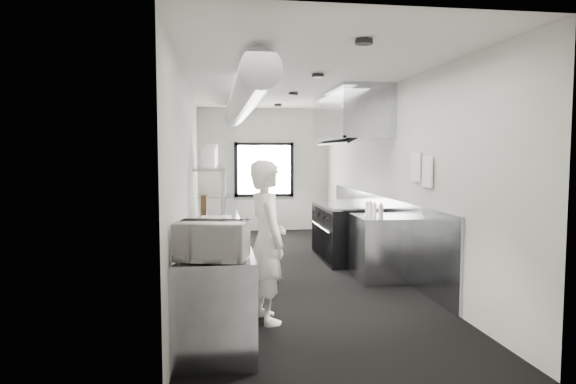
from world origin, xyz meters
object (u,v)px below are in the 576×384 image
object	(u,v)px
plate_stack_d	(211,155)
deli_tub_a	(195,244)
line_cook	(267,241)
plate_stack_a	(208,158)
plate_stack_b	(209,157)
pass_shelf	(211,168)
plate_stack_c	(209,156)
squeeze_bottle_e	(367,208)
knife_block	(204,202)
squeeze_bottle_d	(370,208)
range	(345,231)
deli_tub_b	(201,234)
far_work_table	(214,216)
squeeze_bottle_c	(375,210)
squeeze_bottle_b	(381,211)
exhaust_hood	(350,116)
small_plate	(224,226)
prep_counter	(214,250)
microwave	(212,241)
cutting_board	(216,219)
bottle_station	(379,248)
squeeze_bottle_a	(380,212)

from	to	relation	value
plate_stack_d	deli_tub_a	bearing A→B (deg)	-91.68
line_cook	plate_stack_a	distance (m)	2.59
plate_stack_a	plate_stack_b	world-z (taller)	plate_stack_b
pass_shelf	plate_stack_c	size ratio (longest dim) A/B	9.59
plate_stack_c	squeeze_bottle_e	xyz separation A→B (m)	(2.28, -1.49, -0.74)
knife_block	squeeze_bottle_e	distance (m)	2.58
squeeze_bottle_d	plate_stack_b	bearing A→B (deg)	154.57
range	deli_tub_b	size ratio (longest dim) A/B	10.82
far_work_table	line_cook	size ratio (longest dim) A/B	0.70
squeeze_bottle_e	squeeze_bottle_c	bearing A→B (deg)	-86.62
squeeze_bottle_d	plate_stack_a	bearing A→B (deg)	163.99
squeeze_bottle_b	squeeze_bottle_e	size ratio (longest dim) A/B	1.07
exhaust_hood	small_plate	size ratio (longest dim) A/B	11.88
far_work_table	knife_block	bearing A→B (deg)	-93.16
pass_shelf	range	size ratio (longest dim) A/B	1.88
knife_block	prep_counter	bearing A→B (deg)	-74.42
squeeze_bottle_c	microwave	bearing A→B (deg)	-131.17
exhaust_hood	plate_stack_d	world-z (taller)	exhaust_hood
small_plate	plate_stack_c	bearing A→B (deg)	94.53
microwave	prep_counter	bearing A→B (deg)	103.35
squeeze_bottle_d	squeeze_bottle_b	bearing A→B (deg)	-83.12
cutting_board	plate_stack_b	xyz separation A→B (m)	(-0.09, 1.28, 0.81)
exhaust_hood	bottle_station	world-z (taller)	exhaust_hood
plate_stack_d	plate_stack_c	bearing A→B (deg)	-93.06
cutting_board	squeeze_bottle_e	xyz separation A→B (m)	(2.18, 0.28, 0.07)
exhaust_hood	microwave	size ratio (longest dim) A/B	4.14
prep_counter	plate_stack_c	distance (m)	2.02
small_plate	plate_stack_d	size ratio (longest dim) A/B	0.50
exhaust_hood	squeeze_bottle_d	xyz separation A→B (m)	(-0.02, -1.21, -1.40)
bottle_station	microwave	world-z (taller)	microwave
prep_counter	plate_stack_c	size ratio (longest dim) A/B	19.17
plate_stack_a	squeeze_bottle_c	xyz separation A→B (m)	(2.31, -0.86, -0.72)
exhaust_hood	pass_shelf	distance (m)	2.46
bottle_station	squeeze_bottle_c	distance (m)	0.54
microwave	squeeze_bottle_e	distance (m)	3.61
microwave	plate_stack_b	world-z (taller)	plate_stack_b
exhaust_hood	knife_block	size ratio (longest dim) A/B	10.39
small_plate	knife_block	size ratio (longest dim) A/B	0.87
squeeze_bottle_a	squeeze_bottle_e	bearing A→B (deg)	91.90
plate_stack_d	plate_stack_a	bearing A→B (deg)	-91.50
exhaust_hood	far_work_table	size ratio (longest dim) A/B	1.83
knife_block	plate_stack_c	size ratio (longest dim) A/B	0.68
line_cook	cutting_board	world-z (taller)	line_cook
bottle_station	plate_stack_c	world-z (taller)	plate_stack_c
cutting_board	deli_tub_b	bearing A→B (deg)	-96.00
deli_tub_b	plate_stack_b	bearing A→B (deg)	88.62
pass_shelf	line_cook	xyz separation A→B (m)	(0.60, -3.22, -0.68)
microwave	squeeze_bottle_b	world-z (taller)	microwave
plate_stack_b	microwave	bearing A→B (deg)	-89.22
pass_shelf	plate_stack_a	size ratio (longest dim) A/B	11.08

